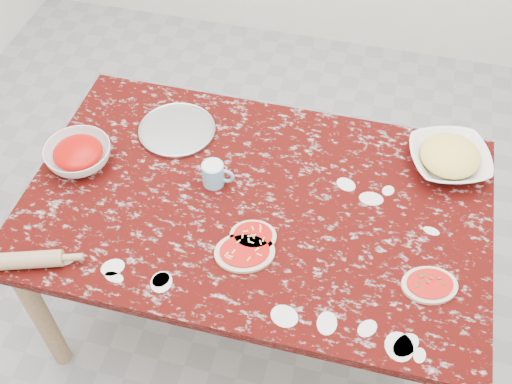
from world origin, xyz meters
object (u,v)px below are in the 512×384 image
object	(u,v)px
sauce_bowl	(79,155)
flour_mug	(214,174)
rolling_pin	(18,261)
pizza_tray	(177,130)
cheese_bowl	(449,160)
worktable	(256,216)

from	to	relation	value
sauce_bowl	flour_mug	xyz separation A→B (m)	(0.50, 0.03, 0.01)
sauce_bowl	rolling_pin	xyz separation A→B (m)	(0.00, -0.46, -0.01)
pizza_tray	sauce_bowl	bearing A→B (deg)	-140.54
cheese_bowl	pizza_tray	bearing A→B (deg)	-175.95
sauce_bowl	cheese_bowl	xyz separation A→B (m)	(1.30, 0.31, -0.00)
worktable	pizza_tray	distance (m)	0.47
cheese_bowl	rolling_pin	world-z (taller)	cheese_bowl
sauce_bowl	worktable	bearing A→B (deg)	-1.73
rolling_pin	worktable	bearing A→B (deg)	33.57
worktable	flour_mug	distance (m)	0.21
cheese_bowl	sauce_bowl	bearing A→B (deg)	-166.58
pizza_tray	flour_mug	size ratio (longest dim) A/B	2.48
pizza_tray	sauce_bowl	xyz separation A→B (m)	(-0.29, -0.24, 0.03)
cheese_bowl	flour_mug	world-z (taller)	flour_mug
worktable	sauce_bowl	world-z (taller)	sauce_bowl
sauce_bowl	cheese_bowl	world-z (taller)	sauce_bowl
rolling_pin	sauce_bowl	bearing A→B (deg)	90.39
worktable	cheese_bowl	distance (m)	0.72
flour_mug	rolling_pin	size ratio (longest dim) A/B	0.42
sauce_bowl	cheese_bowl	bearing A→B (deg)	13.42
rolling_pin	cheese_bowl	bearing A→B (deg)	30.74
sauce_bowl	rolling_pin	bearing A→B (deg)	-89.61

